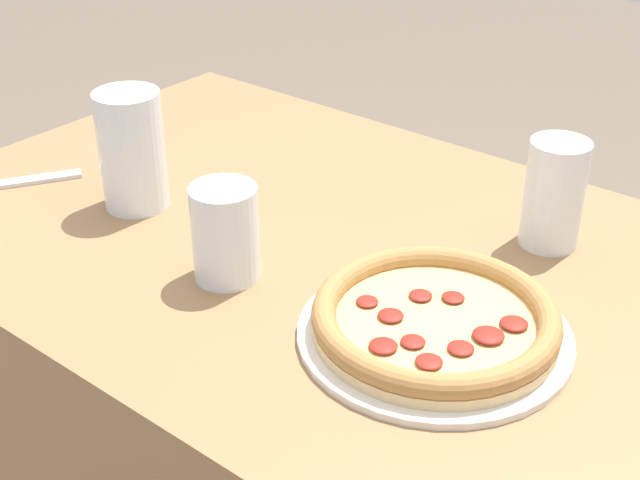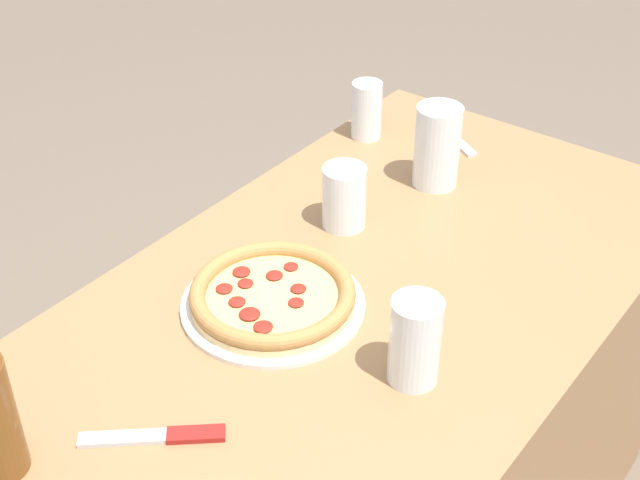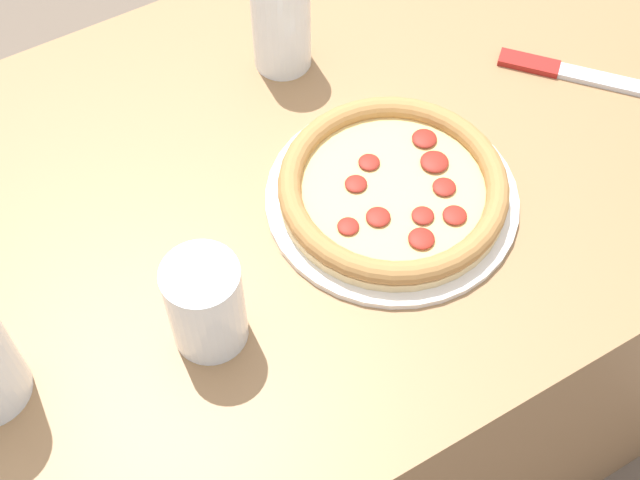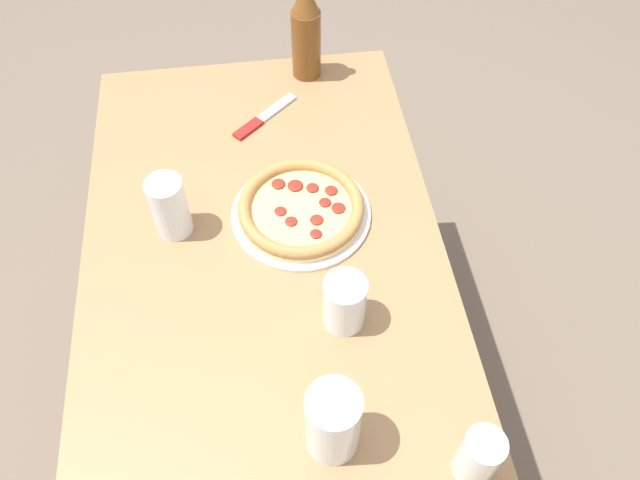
{
  "view_description": "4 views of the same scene",
  "coord_description": "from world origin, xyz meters",
  "views": [
    {
      "loc": [
        -0.5,
        0.73,
        1.26
      ],
      "look_at": [
        0.04,
        0.06,
        0.76
      ],
      "focal_mm": 50.0,
      "sensor_mm": 36.0,
      "label": 1
    },
    {
      "loc": [
        -0.91,
        -0.61,
        1.58
      ],
      "look_at": [
        -0.02,
        0.07,
        0.79
      ],
      "focal_mm": 50.0,
      "sensor_mm": 36.0,
      "label": 2
    },
    {
      "loc": [
        0.24,
        0.55,
        1.51
      ],
      "look_at": [
        -0.01,
        0.12,
        0.78
      ],
      "focal_mm": 50.0,
      "sensor_mm": 36.0,
      "label": 3
    },
    {
      "loc": [
        0.66,
        0.01,
        1.7
      ],
      "look_at": [
        0.0,
        0.1,
        0.8
      ],
      "focal_mm": 35.0,
      "sensor_mm": 36.0,
      "label": 4
    }
  ],
  "objects": [
    {
      "name": "glass_orange_juice",
      "position": [
        -0.13,
        -0.17,
        0.78
      ],
      "size": [
        0.07,
        0.07,
        0.13
      ],
      "color": "white",
      "rests_on": "table"
    },
    {
      "name": "ground_plane",
      "position": [
        0.0,
        0.0,
        0.0
      ],
      "size": [
        8.0,
        8.0,
        0.0
      ],
      "primitive_type": "plane",
      "color": "#6B5B4C"
    },
    {
      "name": "glass_iced_tea",
      "position": [
        0.12,
        0.13,
        0.77
      ],
      "size": [
        0.08,
        0.08,
        0.11
      ],
      "color": "white",
      "rests_on": "table"
    },
    {
      "name": "table",
      "position": [
        0.0,
        0.0,
        0.36
      ],
      "size": [
        1.25,
        0.69,
        0.72
      ],
      "color": "#997047",
      "rests_on": "ground_plane"
    },
    {
      "name": "pizza_pepperoni",
      "position": [
        -0.13,
        0.08,
        0.74
      ],
      "size": [
        0.28,
        0.28,
        0.04
      ],
      "color": "silver",
      "rests_on": "table"
    },
    {
      "name": "knife",
      "position": [
        -0.41,
        0.03,
        0.73
      ],
      "size": [
        0.14,
        0.16,
        0.01
      ],
      "color": "maroon",
      "rests_on": "table"
    }
  ]
}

